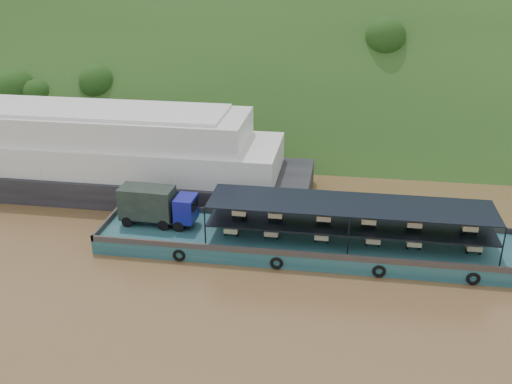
# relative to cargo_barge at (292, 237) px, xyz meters

# --- Properties ---
(ground) EXTENTS (160.00, 160.00, 0.00)m
(ground) POSITION_rel_cargo_barge_xyz_m (-1.77, 1.21, -1.14)
(ground) COLOR brown
(ground) RESTS_ON ground
(hillside) EXTENTS (140.00, 39.60, 39.60)m
(hillside) POSITION_rel_cargo_barge_xyz_m (-1.77, 37.21, -1.14)
(hillside) COLOR #1C3613
(hillside) RESTS_ON ground
(cargo_barge) EXTENTS (35.00, 7.18, 4.59)m
(cargo_barge) POSITION_rel_cargo_barge_xyz_m (0.00, 0.00, 0.00)
(cargo_barge) COLOR #16404E
(cargo_barge) RESTS_ON ground
(passenger_ferry) EXTENTS (43.25, 11.00, 8.75)m
(passenger_ferry) POSITION_rel_cargo_barge_xyz_m (-20.78, 10.08, 2.65)
(passenger_ferry) COLOR black
(passenger_ferry) RESTS_ON ground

